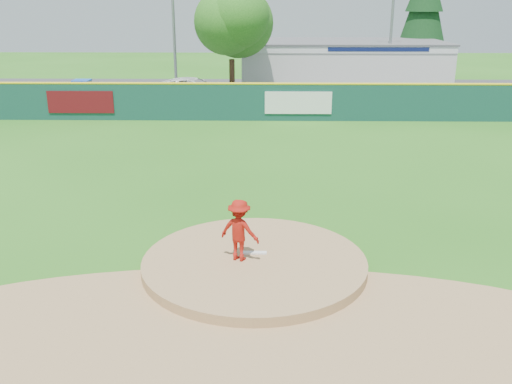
{
  "coord_description": "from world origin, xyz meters",
  "views": [
    {
      "loc": [
        0.27,
        -12.69,
        6.27
      ],
      "look_at": [
        0.0,
        2.0,
        1.3
      ],
      "focal_mm": 40.0,
      "sensor_mm": 36.0,
      "label": 1
    }
  ],
  "objects_px": {
    "pool_building_grp": "(341,63)",
    "playground_slide": "(82,93)",
    "pitcher": "(239,230)",
    "deciduous_tree": "(231,28)",
    "conifer_tree": "(424,9)",
    "van": "(194,90)",
    "light_pole_right": "(393,11)",
    "light_pole_left": "(173,3)"
  },
  "relations": [
    {
      "from": "deciduous_tree",
      "to": "light_pole_right",
      "type": "height_order",
      "value": "light_pole_right"
    },
    {
      "from": "light_pole_left",
      "to": "conifer_tree",
      "type": "bearing_deg",
      "value": 25.35
    },
    {
      "from": "pitcher",
      "to": "pool_building_grp",
      "type": "xyz_separation_m",
      "value": [
        6.36,
        32.03,
        0.65
      ]
    },
    {
      "from": "van",
      "to": "light_pole_left",
      "type": "relative_size",
      "value": 0.51
    },
    {
      "from": "playground_slide",
      "to": "pool_building_grp",
      "type": "bearing_deg",
      "value": 28.94
    },
    {
      "from": "deciduous_tree",
      "to": "pitcher",
      "type": "bearing_deg",
      "value": -86.25
    },
    {
      "from": "pool_building_grp",
      "to": "playground_slide",
      "type": "height_order",
      "value": "pool_building_grp"
    },
    {
      "from": "pitcher",
      "to": "conifer_tree",
      "type": "height_order",
      "value": "conifer_tree"
    },
    {
      "from": "light_pole_left",
      "to": "light_pole_right",
      "type": "relative_size",
      "value": 1.1
    },
    {
      "from": "pool_building_grp",
      "to": "playground_slide",
      "type": "relative_size",
      "value": 5.3
    },
    {
      "from": "light_pole_left",
      "to": "pitcher",
      "type": "bearing_deg",
      "value": -78.22
    },
    {
      "from": "pool_building_grp",
      "to": "light_pole_right",
      "type": "distance_m",
      "value": 5.75
    },
    {
      "from": "light_pole_left",
      "to": "deciduous_tree",
      "type": "bearing_deg",
      "value": -26.57
    },
    {
      "from": "van",
      "to": "light_pole_right",
      "type": "xyz_separation_m",
      "value": [
        13.38,
        5.37,
        4.74
      ]
    },
    {
      "from": "conifer_tree",
      "to": "playground_slide",
      "type": "bearing_deg",
      "value": -150.81
    },
    {
      "from": "pitcher",
      "to": "deciduous_tree",
      "type": "distance_m",
      "value": 25.33
    },
    {
      "from": "van",
      "to": "light_pole_left",
      "type": "xyz_separation_m",
      "value": [
        -1.62,
        3.37,
        5.25
      ]
    },
    {
      "from": "pitcher",
      "to": "conifer_tree",
      "type": "bearing_deg",
      "value": -87.52
    },
    {
      "from": "playground_slide",
      "to": "conifer_tree",
      "type": "height_order",
      "value": "conifer_tree"
    },
    {
      "from": "light_pole_right",
      "to": "pitcher",
      "type": "bearing_deg",
      "value": -107.87
    },
    {
      "from": "pitcher",
      "to": "van",
      "type": "relative_size",
      "value": 0.27
    },
    {
      "from": "conifer_tree",
      "to": "light_pole_right",
      "type": "bearing_deg",
      "value": -119.74
    },
    {
      "from": "pitcher",
      "to": "light_pole_right",
      "type": "distance_m",
      "value": 30.84
    },
    {
      "from": "deciduous_tree",
      "to": "light_pole_right",
      "type": "bearing_deg",
      "value": 19.98
    },
    {
      "from": "playground_slide",
      "to": "light_pole_left",
      "type": "height_order",
      "value": "light_pole_left"
    },
    {
      "from": "playground_slide",
      "to": "light_pole_right",
      "type": "height_order",
      "value": "light_pole_right"
    },
    {
      "from": "playground_slide",
      "to": "van",
      "type": "bearing_deg",
      "value": 9.42
    },
    {
      "from": "playground_slide",
      "to": "deciduous_tree",
      "type": "distance_m",
      "value": 10.21
    },
    {
      "from": "pitcher",
      "to": "playground_slide",
      "type": "distance_m",
      "value": 24.99
    },
    {
      "from": "pool_building_grp",
      "to": "light_pole_left",
      "type": "relative_size",
      "value": 1.38
    },
    {
      "from": "pitcher",
      "to": "playground_slide",
      "type": "relative_size",
      "value": 0.53
    },
    {
      "from": "pool_building_grp",
      "to": "conifer_tree",
      "type": "xyz_separation_m",
      "value": [
        7.0,
        4.01,
        3.88
      ]
    },
    {
      "from": "pool_building_grp",
      "to": "light_pole_right",
      "type": "xyz_separation_m",
      "value": [
        3.0,
        -2.99,
        3.88
      ]
    },
    {
      "from": "van",
      "to": "conifer_tree",
      "type": "distance_m",
      "value": 21.85
    },
    {
      "from": "deciduous_tree",
      "to": "light_pole_right",
      "type": "distance_m",
      "value": 11.75
    },
    {
      "from": "pitcher",
      "to": "light_pole_right",
      "type": "relative_size",
      "value": 0.15
    },
    {
      "from": "pitcher",
      "to": "playground_slide",
      "type": "bearing_deg",
      "value": -41.58
    },
    {
      "from": "conifer_tree",
      "to": "deciduous_tree",
      "type": "bearing_deg",
      "value": -143.75
    },
    {
      "from": "pitcher",
      "to": "playground_slide",
      "type": "height_order",
      "value": "pitcher"
    },
    {
      "from": "van",
      "to": "pool_building_grp",
      "type": "relative_size",
      "value": 0.37
    },
    {
      "from": "conifer_tree",
      "to": "light_pole_right",
      "type": "xyz_separation_m",
      "value": [
        -4.0,
        -7.0,
        0.0
      ]
    },
    {
      "from": "pool_building_grp",
      "to": "light_pole_right",
      "type": "bearing_deg",
      "value": -44.95
    }
  ]
}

